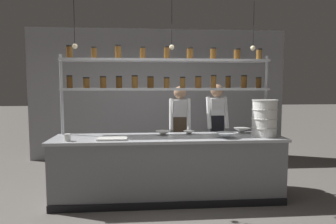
{
  "coord_description": "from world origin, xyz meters",
  "views": [
    {
      "loc": [
        -0.35,
        -4.22,
        1.66
      ],
      "look_at": [
        0.01,
        0.2,
        1.26
      ],
      "focal_mm": 32.0,
      "sensor_mm": 36.0,
      "label": 1
    }
  ],
  "objects_px": {
    "spice_shelf_unit": "(166,77)",
    "cutting_board": "(113,138)",
    "prep_bowl_center_front": "(189,133)",
    "container_stack": "(264,118)",
    "prep_bowl_near_left": "(226,135)",
    "prep_bowl_near_right": "(242,130)",
    "serving_cup_front": "(67,137)",
    "chef_center": "(216,126)",
    "chef_left": "(180,128)",
    "prep_bowl_center_back": "(163,133)"
  },
  "relations": [
    {
      "from": "container_stack",
      "to": "serving_cup_front",
      "type": "bearing_deg",
      "value": -176.91
    },
    {
      "from": "chef_center",
      "to": "serving_cup_front",
      "type": "distance_m",
      "value": 2.43
    },
    {
      "from": "chef_center",
      "to": "prep_bowl_near_left",
      "type": "bearing_deg",
      "value": -93.72
    },
    {
      "from": "spice_shelf_unit",
      "to": "chef_left",
      "type": "distance_m",
      "value": 0.96
    },
    {
      "from": "prep_bowl_near_left",
      "to": "prep_bowl_near_right",
      "type": "bearing_deg",
      "value": 48.63
    },
    {
      "from": "cutting_board",
      "to": "prep_bowl_center_back",
      "type": "distance_m",
      "value": 0.77
    },
    {
      "from": "cutting_board",
      "to": "prep_bowl_center_front",
      "type": "xyz_separation_m",
      "value": [
        1.1,
        0.34,
        0.01
      ]
    },
    {
      "from": "chef_center",
      "to": "cutting_board",
      "type": "relative_size",
      "value": 4.17
    },
    {
      "from": "chef_left",
      "to": "serving_cup_front",
      "type": "bearing_deg",
      "value": -143.53
    },
    {
      "from": "serving_cup_front",
      "to": "chef_left",
      "type": "bearing_deg",
      "value": 30.96
    },
    {
      "from": "prep_bowl_center_front",
      "to": "prep_bowl_near_right",
      "type": "bearing_deg",
      "value": 4.36
    },
    {
      "from": "container_stack",
      "to": "prep_bowl_center_back",
      "type": "bearing_deg",
      "value": 171.49
    },
    {
      "from": "chef_left",
      "to": "cutting_board",
      "type": "bearing_deg",
      "value": -133.67
    },
    {
      "from": "prep_bowl_near_left",
      "to": "cutting_board",
      "type": "bearing_deg",
      "value": 179.36
    },
    {
      "from": "serving_cup_front",
      "to": "spice_shelf_unit",
      "type": "bearing_deg",
      "value": 22.31
    },
    {
      "from": "chef_center",
      "to": "prep_bowl_center_back",
      "type": "relative_size",
      "value": 7.27
    },
    {
      "from": "prep_bowl_center_back",
      "to": "prep_bowl_center_front",
      "type": "bearing_deg",
      "value": 8.09
    },
    {
      "from": "container_stack",
      "to": "serving_cup_front",
      "type": "distance_m",
      "value": 2.75
    },
    {
      "from": "chef_left",
      "to": "prep_bowl_center_back",
      "type": "bearing_deg",
      "value": -112.43
    },
    {
      "from": "container_stack",
      "to": "prep_bowl_near_right",
      "type": "distance_m",
      "value": 0.46
    },
    {
      "from": "cutting_board",
      "to": "prep_bowl_center_back",
      "type": "height_order",
      "value": "prep_bowl_center_back"
    },
    {
      "from": "cutting_board",
      "to": "serving_cup_front",
      "type": "relative_size",
      "value": 4.17
    },
    {
      "from": "chef_center",
      "to": "spice_shelf_unit",
      "type": "bearing_deg",
      "value": -154.77
    },
    {
      "from": "container_stack",
      "to": "prep_bowl_near_left",
      "type": "distance_m",
      "value": 0.63
    },
    {
      "from": "prep_bowl_center_back",
      "to": "spice_shelf_unit",
      "type": "bearing_deg",
      "value": 71.88
    },
    {
      "from": "prep_bowl_near_right",
      "to": "prep_bowl_near_left",
      "type": "bearing_deg",
      "value": -131.37
    },
    {
      "from": "prep_bowl_near_left",
      "to": "prep_bowl_center_front",
      "type": "relative_size",
      "value": 1.55
    },
    {
      "from": "spice_shelf_unit",
      "to": "prep_bowl_center_back",
      "type": "height_order",
      "value": "spice_shelf_unit"
    },
    {
      "from": "cutting_board",
      "to": "prep_bowl_near_right",
      "type": "relative_size",
      "value": 1.53
    },
    {
      "from": "cutting_board",
      "to": "prep_bowl_near_left",
      "type": "xyz_separation_m",
      "value": [
        1.57,
        -0.02,
        0.03
      ]
    },
    {
      "from": "container_stack",
      "to": "prep_bowl_center_front",
      "type": "height_order",
      "value": "container_stack"
    },
    {
      "from": "chef_center",
      "to": "prep_bowl_center_back",
      "type": "height_order",
      "value": "chef_center"
    },
    {
      "from": "cutting_board",
      "to": "prep_bowl_near_right",
      "type": "bearing_deg",
      "value": 11.82
    },
    {
      "from": "container_stack",
      "to": "prep_bowl_center_front",
      "type": "xyz_separation_m",
      "value": [
        -1.05,
        0.27,
        -0.24
      ]
    },
    {
      "from": "chef_center",
      "to": "container_stack",
      "type": "height_order",
      "value": "chef_center"
    },
    {
      "from": "spice_shelf_unit",
      "to": "cutting_board",
      "type": "height_order",
      "value": "spice_shelf_unit"
    },
    {
      "from": "chef_left",
      "to": "prep_bowl_near_right",
      "type": "bearing_deg",
      "value": -22.45
    },
    {
      "from": "prep_bowl_center_back",
      "to": "prep_bowl_near_left",
      "type": "bearing_deg",
      "value": -19.51
    },
    {
      "from": "spice_shelf_unit",
      "to": "container_stack",
      "type": "bearing_deg",
      "value": -16.49
    },
    {
      "from": "prep_bowl_center_front",
      "to": "serving_cup_front",
      "type": "xyz_separation_m",
      "value": [
        -1.69,
        -0.42,
        0.02
      ]
    },
    {
      "from": "cutting_board",
      "to": "prep_bowl_near_right",
      "type": "xyz_separation_m",
      "value": [
        1.94,
        0.41,
        0.02
      ]
    },
    {
      "from": "prep_bowl_near_left",
      "to": "prep_bowl_center_front",
      "type": "bearing_deg",
      "value": 142.35
    },
    {
      "from": "spice_shelf_unit",
      "to": "cutting_board",
      "type": "bearing_deg",
      "value": -148.23
    },
    {
      "from": "prep_bowl_center_front",
      "to": "prep_bowl_near_right",
      "type": "xyz_separation_m",
      "value": [
        0.84,
        0.06,
        0.01
      ]
    },
    {
      "from": "chef_center",
      "to": "container_stack",
      "type": "relative_size",
      "value": 3.15
    },
    {
      "from": "container_stack",
      "to": "prep_bowl_near_right",
      "type": "height_order",
      "value": "container_stack"
    },
    {
      "from": "chef_left",
      "to": "container_stack",
      "type": "bearing_deg",
      "value": -30.63
    },
    {
      "from": "chef_left",
      "to": "prep_bowl_near_right",
      "type": "distance_m",
      "value": 1.03
    },
    {
      "from": "prep_bowl_center_front",
      "to": "container_stack",
      "type": "bearing_deg",
      "value": -14.5
    },
    {
      "from": "spice_shelf_unit",
      "to": "cutting_board",
      "type": "xyz_separation_m",
      "value": [
        -0.77,
        -0.48,
        -0.84
      ]
    }
  ]
}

